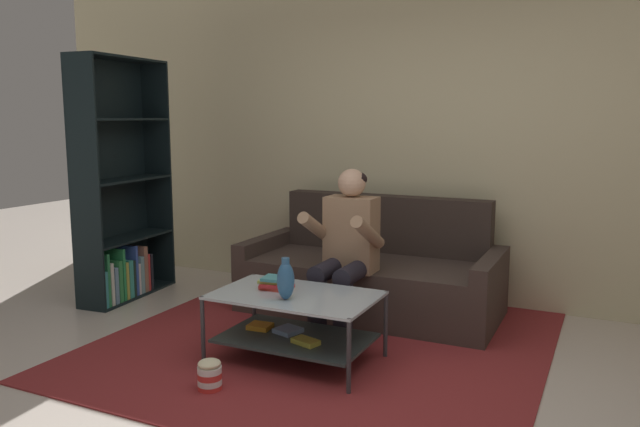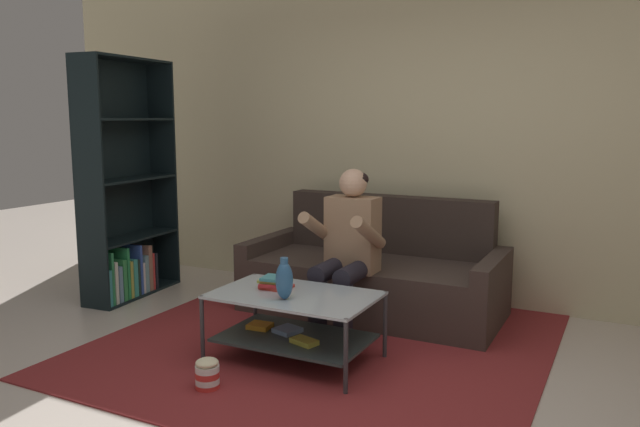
% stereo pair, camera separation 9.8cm
% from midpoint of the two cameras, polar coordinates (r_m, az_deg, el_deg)
% --- Properties ---
extents(ground, '(16.80, 16.80, 0.00)m').
position_cam_midpoint_polar(ground, '(3.57, -0.46, -17.79)').
color(ground, beige).
extents(back_partition, '(8.40, 0.12, 2.90)m').
position_cam_midpoint_polar(back_partition, '(5.51, 10.92, 7.09)').
color(back_partition, beige).
rests_on(back_partition, ground).
extents(couch, '(2.07, 0.95, 0.93)m').
position_cam_midpoint_polar(couch, '(5.19, 4.25, -5.70)').
color(couch, '#3E312B').
rests_on(couch, ground).
extents(person_seated_center, '(0.50, 0.58, 1.22)m').
position_cam_midpoint_polar(person_seated_center, '(4.60, 1.74, -2.87)').
color(person_seated_center, '#221F29').
rests_on(person_seated_center, ground).
extents(coffee_table, '(1.05, 0.66, 0.46)m').
position_cam_midpoint_polar(coffee_table, '(4.14, -3.02, -9.42)').
color(coffee_table, silver).
rests_on(coffee_table, ground).
extents(area_rug, '(3.00, 3.18, 0.01)m').
position_cam_midpoint_polar(area_rug, '(4.64, 0.39, -11.30)').
color(area_rug, maroon).
rests_on(area_rug, ground).
extents(vase, '(0.11, 0.11, 0.27)m').
position_cam_midpoint_polar(vase, '(3.95, -3.88, -6.08)').
color(vase, '#2C5A88').
rests_on(vase, coffee_table).
extents(book_stack, '(0.23, 0.21, 0.08)m').
position_cam_midpoint_polar(book_stack, '(4.21, -4.70, -6.34)').
color(book_stack, red).
rests_on(book_stack, coffee_table).
extents(bookshelf, '(0.39, 1.03, 2.11)m').
position_cam_midpoint_polar(bookshelf, '(5.81, -18.42, 0.13)').
color(bookshelf, black).
rests_on(bookshelf, ground).
extents(popcorn_tub, '(0.14, 0.14, 0.19)m').
position_cam_midpoint_polar(popcorn_tub, '(3.85, -10.80, -14.30)').
color(popcorn_tub, red).
rests_on(popcorn_tub, ground).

